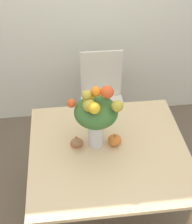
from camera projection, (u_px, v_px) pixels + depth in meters
ground_plane at (107, 206)px, 2.74m from camera, size 12.00×12.00×0.00m
dining_table at (108, 158)px, 2.33m from camera, size 1.15×1.06×0.73m
flower_vase at (96, 114)px, 2.13m from camera, size 0.36×0.30×0.52m
pumpkin at (115, 140)px, 2.29m from camera, size 0.10×0.10×0.09m
turkey_figurine at (77, 141)px, 2.28m from camera, size 0.10×0.13×0.08m
dining_chair_near_window at (102, 101)px, 3.07m from camera, size 0.43×0.43×0.98m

